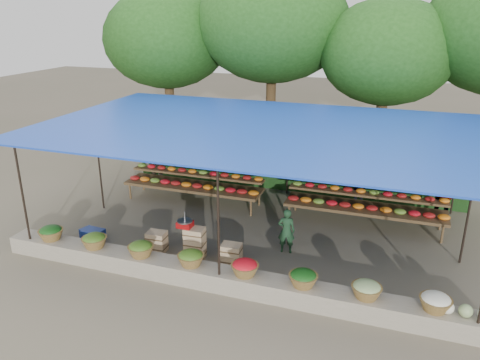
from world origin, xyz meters
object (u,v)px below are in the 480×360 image
(weighing_scale, at_px, (185,223))
(crate_counter, at_px, (194,246))
(vendor_seated, at_px, (286,231))
(blue_crate_back, at_px, (94,235))
(blue_crate_front, at_px, (90,234))

(weighing_scale, bearing_deg, crate_counter, -0.00)
(vendor_seated, relative_size, blue_crate_back, 2.24)
(crate_counter, relative_size, vendor_seated, 2.11)
(crate_counter, relative_size, weighing_scale, 6.24)
(blue_crate_front, bearing_deg, blue_crate_back, 3.05)
(crate_counter, height_order, blue_crate_back, crate_counter)
(blue_crate_front, bearing_deg, vendor_seated, 30.19)
(vendor_seated, distance_m, blue_crate_back, 4.83)
(crate_counter, distance_m, vendor_seated, 2.21)
(crate_counter, xyz_separation_m, blue_crate_front, (-2.89, 0.00, -0.18))
(vendor_seated, bearing_deg, blue_crate_front, 2.43)
(weighing_scale, xyz_separation_m, blue_crate_back, (-2.54, -0.04, -0.71))
(blue_crate_front, height_order, blue_crate_back, blue_crate_back)
(crate_counter, bearing_deg, blue_crate_front, 179.93)
(weighing_scale, relative_size, vendor_seated, 0.34)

